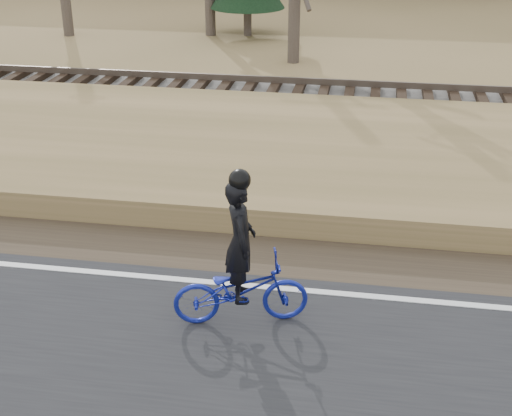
# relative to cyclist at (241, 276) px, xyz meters

# --- Properties ---
(embankment) EXTENTS (120.00, 5.00, 0.44)m
(embankment) POSITION_rel_cyclist_xyz_m (3.90, 4.83, -0.49)
(embankment) COLOR #98794D
(embankment) RESTS_ON ground
(ballast) EXTENTS (120.00, 3.00, 0.45)m
(ballast) POSITION_rel_cyclist_xyz_m (3.90, 8.63, -0.48)
(ballast) COLOR slate
(ballast) RESTS_ON ground
(railroad) EXTENTS (120.00, 2.40, 0.29)m
(railroad) POSITION_rel_cyclist_xyz_m (3.90, 8.63, -0.18)
(railroad) COLOR black
(railroad) RESTS_ON ballast
(cyclist) EXTENTS (1.76, 0.99, 2.05)m
(cyclist) POSITION_rel_cyclist_xyz_m (0.00, 0.00, 0.00)
(cyclist) COLOR navy
(cyclist) RESTS_ON road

